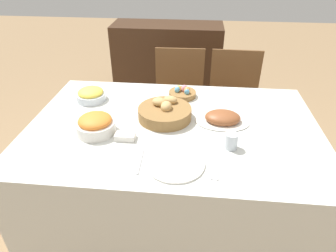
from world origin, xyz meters
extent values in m
plane|color=#937551|center=(0.00, 0.00, 0.00)|extent=(12.00, 12.00, 0.00)
cube|color=silver|center=(0.00, 0.00, 0.38)|extent=(1.64, 1.09, 0.75)
cylinder|color=brown|center=(-0.21, 0.62, 0.21)|extent=(0.03, 0.03, 0.42)
cylinder|color=brown|center=(0.17, 0.63, 0.21)|extent=(0.03, 0.03, 0.42)
cylinder|color=brown|center=(-0.22, 1.00, 0.21)|extent=(0.03, 0.03, 0.42)
cylinder|color=brown|center=(0.16, 1.01, 0.21)|extent=(0.03, 0.03, 0.42)
cube|color=brown|center=(-0.03, 0.82, 0.43)|extent=(0.43, 0.43, 0.02)
cube|color=brown|center=(-0.03, 1.02, 0.66)|extent=(0.42, 0.03, 0.43)
cylinder|color=brown|center=(0.24, 0.63, 0.21)|extent=(0.03, 0.03, 0.42)
cylinder|color=brown|center=(0.63, 0.62, 0.21)|extent=(0.03, 0.03, 0.42)
cylinder|color=brown|center=(0.25, 1.01, 0.21)|extent=(0.03, 0.03, 0.42)
cylinder|color=brown|center=(0.64, 1.00, 0.21)|extent=(0.03, 0.03, 0.42)
cube|color=brown|center=(0.44, 0.82, 0.43)|extent=(0.43, 0.43, 0.02)
cube|color=brown|center=(0.45, 1.02, 0.66)|extent=(0.42, 0.03, 0.43)
cube|color=#3D2616|center=(-0.21, 1.77, 0.45)|extent=(1.17, 0.44, 0.89)
cylinder|color=olive|center=(-0.06, 0.06, 0.79)|extent=(0.31, 0.31, 0.07)
ellipsoid|color=tan|center=(-0.04, 0.15, 0.83)|extent=(0.06, 0.06, 0.04)
ellipsoid|color=tan|center=(-0.03, 0.14, 0.84)|extent=(0.10, 0.08, 0.05)
ellipsoid|color=tan|center=(-0.05, 0.06, 0.83)|extent=(0.06, 0.08, 0.06)
ellipsoid|color=tan|center=(-0.09, 0.10, 0.84)|extent=(0.09, 0.08, 0.05)
cylinder|color=olive|center=(0.03, 0.36, 0.77)|extent=(0.18, 0.18, 0.03)
ellipsoid|color=#60B2E0|center=(0.06, 0.34, 0.80)|extent=(0.03, 0.03, 0.04)
ellipsoid|color=#F29E4C|center=(0.06, 0.34, 0.81)|extent=(0.04, 0.04, 0.05)
ellipsoid|color=pink|center=(0.04, 0.37, 0.81)|extent=(0.04, 0.04, 0.05)
ellipsoid|color=#60B2E0|center=(-0.01, 0.36, 0.80)|extent=(0.03, 0.03, 0.04)
ellipsoid|color=#F4D151|center=(0.00, 0.38, 0.80)|extent=(0.04, 0.04, 0.05)
ellipsoid|color=silver|center=(0.28, 0.06, 0.76)|extent=(0.31, 0.22, 0.01)
ellipsoid|color=brown|center=(0.28, 0.06, 0.78)|extent=(0.20, 0.15, 0.07)
cylinder|color=silver|center=(-0.41, -0.12, 0.79)|extent=(0.21, 0.21, 0.06)
ellipsoid|color=orange|center=(-0.41, -0.12, 0.83)|extent=(0.18, 0.18, 0.06)
cylinder|color=silver|center=(-0.56, 0.25, 0.78)|extent=(0.19, 0.19, 0.05)
ellipsoid|color=#F4DB4C|center=(-0.56, 0.25, 0.81)|extent=(0.16, 0.16, 0.06)
cylinder|color=silver|center=(0.04, -0.35, 0.76)|extent=(0.28, 0.28, 0.01)
cube|color=#B7B7BC|center=(-0.13, -0.35, 0.76)|extent=(0.01, 0.19, 0.00)
cube|color=#B7B7BC|center=(0.20, -0.35, 0.76)|extent=(0.01, 0.19, 0.00)
cube|color=#B7B7BC|center=(0.23, -0.35, 0.76)|extent=(0.01, 0.19, 0.00)
cylinder|color=silver|center=(0.31, -0.19, 0.80)|extent=(0.07, 0.07, 0.08)
cube|color=silver|center=(-0.24, -0.17, 0.77)|extent=(0.10, 0.07, 0.03)
camera|label=1|loc=(0.11, -1.44, 1.65)|focal=32.00mm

